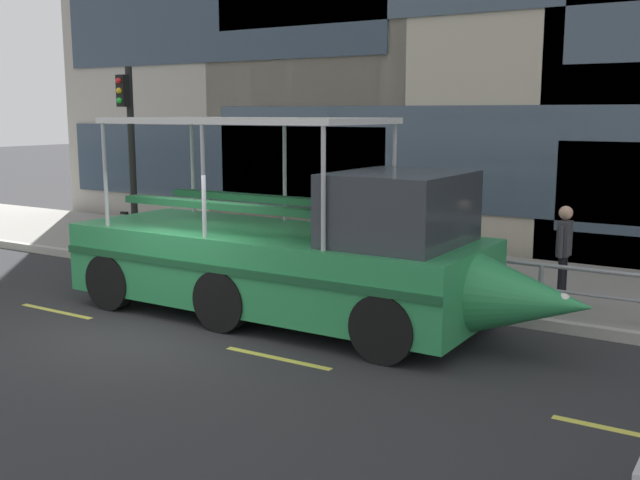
# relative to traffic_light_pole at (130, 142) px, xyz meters

# --- Properties ---
(ground_plane) EXTENTS (120.00, 120.00, 0.00)m
(ground_plane) POSITION_rel_traffic_light_pole_xyz_m (4.67, -3.72, -2.80)
(ground_plane) COLOR #2B2B2D
(sidewalk) EXTENTS (32.00, 4.80, 0.18)m
(sidewalk) POSITION_rel_traffic_light_pole_xyz_m (4.67, 1.88, -2.71)
(sidewalk) COLOR gray
(sidewalk) RESTS_ON ground_plane
(curb_edge) EXTENTS (32.00, 0.18, 0.18)m
(curb_edge) POSITION_rel_traffic_light_pole_xyz_m (4.67, -0.61, -2.71)
(curb_edge) COLOR #B2ADA3
(curb_edge) RESTS_ON ground_plane
(lane_centreline) EXTENTS (25.80, 0.12, 0.01)m
(lane_centreline) POSITION_rel_traffic_light_pole_xyz_m (4.67, -4.08, -2.79)
(lane_centreline) COLOR #DBD64C
(lane_centreline) RESTS_ON ground_plane
(curb_guardrail) EXTENTS (11.33, 0.09, 0.85)m
(curb_guardrail) POSITION_rel_traffic_light_pole_xyz_m (5.99, -0.27, -2.05)
(curb_guardrail) COLOR gray
(curb_guardrail) RESTS_ON sidewalk
(traffic_light_pole) EXTENTS (0.24, 0.46, 4.34)m
(traffic_light_pole) POSITION_rel_traffic_light_pole_xyz_m (0.00, 0.00, 0.00)
(traffic_light_pole) COLOR black
(traffic_light_pole) RESTS_ON sidewalk
(leaned_bicycle) EXTENTS (1.74, 0.46, 0.96)m
(leaned_bicycle) POSITION_rel_traffic_light_pole_xyz_m (-0.06, 0.00, -2.24)
(leaned_bicycle) COLOR black
(leaned_bicycle) RESTS_ON sidewalk
(duck_tour_boat) EXTENTS (9.10, 2.65, 3.39)m
(duck_tour_boat) POSITION_rel_traffic_light_pole_xyz_m (6.24, -2.26, -1.69)
(duck_tour_boat) COLOR #2D9351
(duck_tour_boat) RESTS_ON ground_plane
(pedestrian_near_bow) EXTENTS (0.24, 0.50, 1.73)m
(pedestrian_near_bow) POSITION_rel_traffic_light_pole_xyz_m (9.90, 0.46, -1.57)
(pedestrian_near_bow) COLOR black
(pedestrian_near_bow) RESTS_ON sidewalk
(pedestrian_mid_left) EXTENTS (0.48, 0.26, 1.69)m
(pedestrian_mid_left) POSITION_rel_traffic_light_pole_xyz_m (6.39, 0.89, -1.60)
(pedestrian_mid_left) COLOR #47423D
(pedestrian_mid_left) RESTS_ON sidewalk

